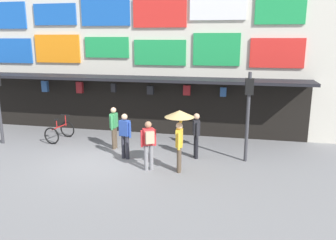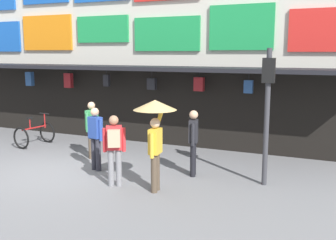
{
  "view_description": "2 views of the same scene",
  "coord_description": "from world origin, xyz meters",
  "px_view_note": "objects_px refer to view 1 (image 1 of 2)",
  "views": [
    {
      "loc": [
        4.78,
        -10.71,
        4.33
      ],
      "look_at": [
        2.08,
        1.74,
        1.22
      ],
      "focal_mm": 36.19,
      "sensor_mm": 36.0,
      "label": 1
    },
    {
      "loc": [
        6.68,
        -8.06,
        3.1
      ],
      "look_at": [
        2.63,
        0.97,
        1.41
      ],
      "focal_mm": 42.42,
      "sensor_mm": 36.0,
      "label": 2
    }
  ],
  "objects_px": {
    "pedestrian_in_yellow": "(114,126)",
    "pedestrian_in_purple": "(149,142)",
    "pedestrian_in_blue": "(196,133)",
    "bicycle_parked": "(60,132)",
    "pedestrian_with_umbrella": "(179,124)",
    "traffic_light_far": "(248,103)",
    "pedestrian_in_black": "(125,134)"
  },
  "relations": [
    {
      "from": "pedestrian_in_yellow",
      "to": "pedestrian_in_purple",
      "type": "height_order",
      "value": "same"
    },
    {
      "from": "pedestrian_in_blue",
      "to": "bicycle_parked",
      "type": "bearing_deg",
      "value": 171.42
    },
    {
      "from": "bicycle_parked",
      "to": "pedestrian_with_umbrella",
      "type": "height_order",
      "value": "pedestrian_with_umbrella"
    },
    {
      "from": "pedestrian_with_umbrella",
      "to": "pedestrian_in_purple",
      "type": "height_order",
      "value": "pedestrian_with_umbrella"
    },
    {
      "from": "traffic_light_far",
      "to": "pedestrian_with_umbrella",
      "type": "distance_m",
      "value": 2.66
    },
    {
      "from": "bicycle_parked",
      "to": "pedestrian_with_umbrella",
      "type": "bearing_deg",
      "value": -22.52
    },
    {
      "from": "pedestrian_in_yellow",
      "to": "bicycle_parked",
      "type": "bearing_deg",
      "value": 169.02
    },
    {
      "from": "bicycle_parked",
      "to": "pedestrian_in_yellow",
      "type": "height_order",
      "value": "pedestrian_in_yellow"
    },
    {
      "from": "pedestrian_in_black",
      "to": "pedestrian_in_blue",
      "type": "height_order",
      "value": "same"
    },
    {
      "from": "bicycle_parked",
      "to": "pedestrian_in_yellow",
      "type": "relative_size",
      "value": 0.73
    },
    {
      "from": "traffic_light_far",
      "to": "pedestrian_in_yellow",
      "type": "bearing_deg",
      "value": 176.15
    },
    {
      "from": "pedestrian_with_umbrella",
      "to": "pedestrian_in_purple",
      "type": "distance_m",
      "value": 1.21
    },
    {
      "from": "pedestrian_in_black",
      "to": "pedestrian_in_blue",
      "type": "relative_size",
      "value": 1.0
    },
    {
      "from": "bicycle_parked",
      "to": "pedestrian_in_black",
      "type": "bearing_deg",
      "value": -23.53
    },
    {
      "from": "pedestrian_in_black",
      "to": "pedestrian_in_purple",
      "type": "bearing_deg",
      "value": -38.5
    },
    {
      "from": "pedestrian_in_blue",
      "to": "pedestrian_with_umbrella",
      "type": "bearing_deg",
      "value": -104.3
    },
    {
      "from": "pedestrian_in_purple",
      "to": "traffic_light_far",
      "type": "bearing_deg",
      "value": 26.34
    },
    {
      "from": "pedestrian_in_purple",
      "to": "pedestrian_in_black",
      "type": "bearing_deg",
      "value": 141.5
    },
    {
      "from": "pedestrian_in_purple",
      "to": "pedestrian_in_black",
      "type": "distance_m",
      "value": 1.46
    },
    {
      "from": "pedestrian_in_blue",
      "to": "pedestrian_in_black",
      "type": "bearing_deg",
      "value": -166.22
    },
    {
      "from": "bicycle_parked",
      "to": "pedestrian_in_purple",
      "type": "bearing_deg",
      "value": -27.65
    },
    {
      "from": "bicycle_parked",
      "to": "pedestrian_in_black",
      "type": "height_order",
      "value": "pedestrian_in_black"
    },
    {
      "from": "traffic_light_far",
      "to": "bicycle_parked",
      "type": "height_order",
      "value": "traffic_light_far"
    },
    {
      "from": "bicycle_parked",
      "to": "pedestrian_in_black",
      "type": "distance_m",
      "value": 3.86
    },
    {
      "from": "pedestrian_with_umbrella",
      "to": "pedestrian_in_black",
      "type": "distance_m",
      "value": 2.4
    },
    {
      "from": "pedestrian_in_yellow",
      "to": "pedestrian_in_blue",
      "type": "height_order",
      "value": "same"
    },
    {
      "from": "pedestrian_in_purple",
      "to": "pedestrian_in_blue",
      "type": "distance_m",
      "value": 2.05
    },
    {
      "from": "pedestrian_with_umbrella",
      "to": "pedestrian_in_purple",
      "type": "xyz_separation_m",
      "value": [
        -1.01,
        -0.09,
        -0.66
      ]
    },
    {
      "from": "pedestrian_in_yellow",
      "to": "pedestrian_with_umbrella",
      "type": "xyz_separation_m",
      "value": [
        2.96,
        -1.82,
        0.69
      ]
    },
    {
      "from": "bicycle_parked",
      "to": "pedestrian_in_blue",
      "type": "xyz_separation_m",
      "value": [
        6.02,
        -0.91,
        0.55
      ]
    },
    {
      "from": "bicycle_parked",
      "to": "pedestrian_with_umbrella",
      "type": "distance_m",
      "value": 6.25
    },
    {
      "from": "pedestrian_with_umbrella",
      "to": "pedestrian_in_blue",
      "type": "relative_size",
      "value": 1.24
    }
  ]
}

